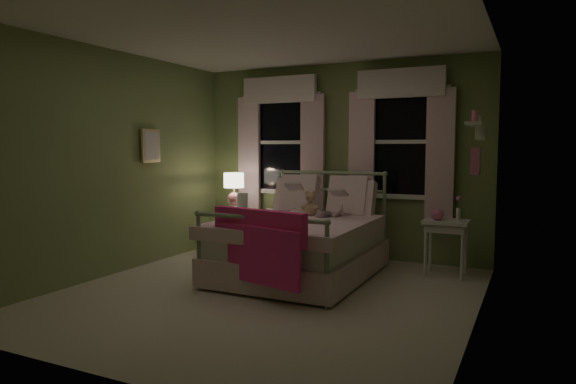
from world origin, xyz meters
The scene contains 18 objects.
room_shell centered at (0.00, 0.00, 1.30)m, with size 4.20×4.20×4.20m.
bed centered at (0.02, 0.84, 0.38)m, with size 1.58×2.04×1.18m.
pink_throw centered at (0.02, -0.18, 0.61)m, with size 1.10×0.38×0.71m.
child_left centered at (-0.26, 1.27, 0.93)m, with size 0.26×0.17×0.71m, color #F7D1DD.
child_right centered at (0.30, 1.27, 0.90)m, with size 0.32×0.25×0.67m, color #F7D1DD.
book_left centered at (-0.26, 1.02, 0.96)m, with size 0.20×0.27×0.03m, color beige.
book_right centered at (0.30, 1.02, 0.92)m, with size 0.20×0.27×0.02m, color beige.
teddy_bear centered at (0.02, 1.11, 0.79)m, with size 0.22×0.18×0.30m.
nightstand_left centered at (-1.31, 1.53, 0.42)m, with size 0.46×0.46×0.65m.
table_lamp centered at (-1.31, 1.53, 0.95)m, with size 0.27×0.27×0.45m.
book_nightstand centered at (-1.21, 1.45, 0.66)m, with size 0.16×0.22×0.02m, color beige.
nightstand_right centered at (1.51, 1.56, 0.55)m, with size 0.50×0.40×0.64m.
pink_toy centered at (1.41, 1.56, 0.71)m, with size 0.14×0.19×0.14m.
bud_vase centered at (1.63, 1.61, 0.79)m, with size 0.06×0.06×0.28m.
window_left centered at (-0.85, 2.03, 1.62)m, with size 1.34×0.13×1.96m.
window_right centered at (0.85, 2.03, 1.62)m, with size 1.34×0.13×1.96m.
wall_shelf centered at (1.90, 0.70, 1.52)m, with size 0.15×0.50×0.60m.
framed_picture centered at (-1.95, 0.60, 1.50)m, with size 0.03×0.32×0.42m.
Camera 1 is at (2.42, -4.46, 1.48)m, focal length 32.00 mm.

